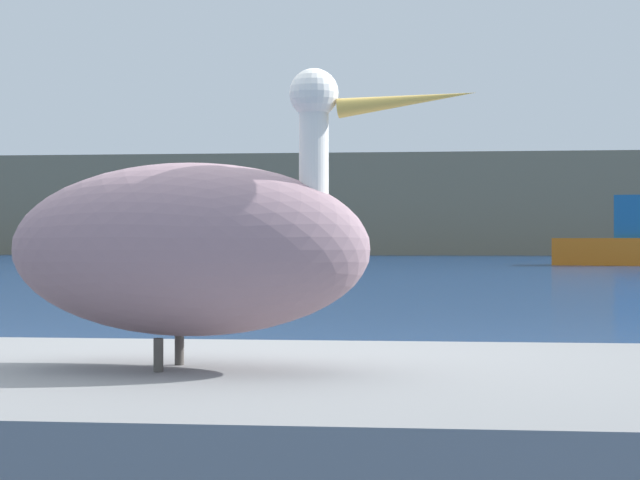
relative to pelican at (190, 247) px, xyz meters
The scene contains 4 objects.
hillside_backdrop 73.85m from the pelican, 90.05° to the left, with size 140.00×13.08×6.66m, color #7F755B.
pier_dock 0.66m from the pelican, behind, with size 3.80×2.01×0.56m, color gray.
pelican is the anchor object (origin of this frame).
fishing_boat_orange 40.68m from the pelican, 78.01° to the left, with size 6.38×2.69×4.92m.
Camera 1 is at (0.83, -3.93, 0.96)m, focal length 61.48 mm.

